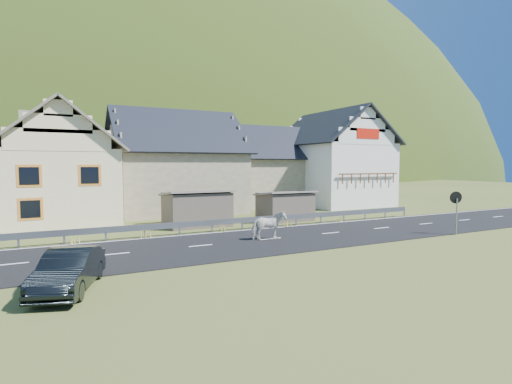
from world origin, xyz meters
TOP-DOWN VIEW (x-y plane):
  - ground at (0.00, 0.00)m, footprint 160.00×160.00m
  - road at (0.00, 0.00)m, footprint 60.00×7.00m
  - lane_markings at (0.00, 0.00)m, footprint 60.00×6.60m
  - guardrail at (-0.00, 3.68)m, footprint 28.10×0.09m
  - shed_left at (-2.00, 6.50)m, footprint 4.30×3.30m
  - shed_right at (4.50, 6.00)m, footprint 3.80×2.90m
  - house_cream at (-10.00, 12.00)m, footprint 7.80×9.80m
  - house_stone_a at (-1.00, 15.00)m, footprint 10.80×9.80m
  - house_stone_b at (9.00, 17.00)m, footprint 9.80×8.80m
  - house_white at (15.00, 14.00)m, footprint 8.80×10.80m
  - mountain at (5.00, 180.00)m, footprint 440.00×280.00m
  - horse at (-0.26, -0.18)m, footprint 0.99×1.89m
  - car at (-10.05, -4.64)m, footprint 2.60×4.27m
  - traffic_mirror at (10.11, -3.59)m, footprint 0.66×0.34m

SIDE VIEW (x-z plane):
  - mountain at x=5.00m, z-range -150.00..110.00m
  - ground at x=0.00m, z-range 0.00..0.00m
  - road at x=0.00m, z-range 0.00..0.04m
  - lane_markings at x=0.00m, z-range 0.04..0.05m
  - guardrail at x=0.00m, z-range 0.19..0.94m
  - car at x=-10.05m, z-range 0.00..1.33m
  - horse at x=-0.26m, z-range 0.04..1.58m
  - shed_right at x=4.50m, z-range -0.10..2.10m
  - shed_left at x=-2.00m, z-range -0.10..2.30m
  - traffic_mirror at x=10.11m, z-range 0.58..3.10m
  - house_stone_b at x=9.00m, z-range 0.19..8.29m
  - house_cream at x=-10.00m, z-range 0.21..8.51m
  - house_stone_a at x=-1.00m, z-range 0.18..9.08m
  - house_white at x=15.00m, z-range 0.21..9.91m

